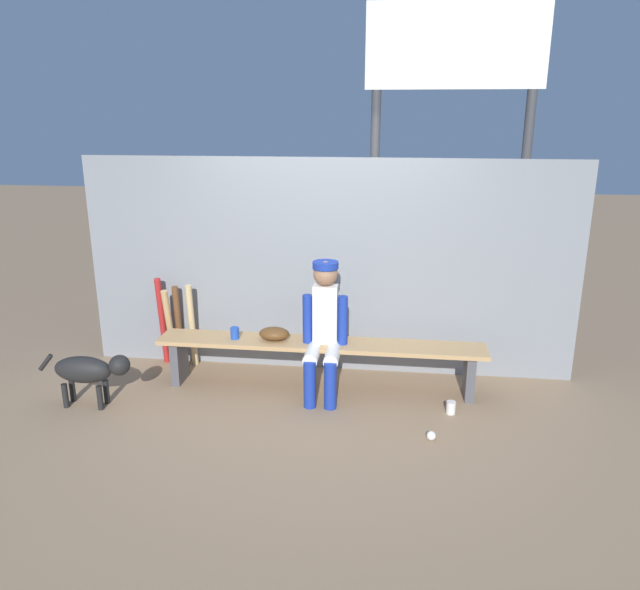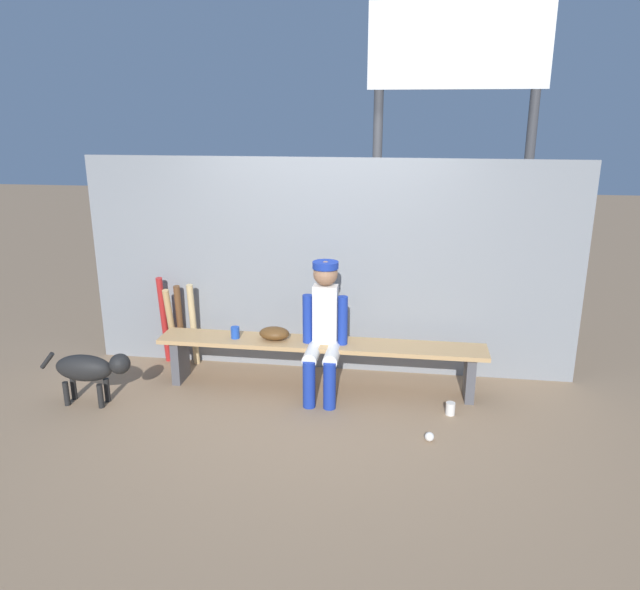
# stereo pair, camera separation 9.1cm
# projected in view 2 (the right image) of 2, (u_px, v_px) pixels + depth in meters

# --- Properties ---
(ground_plane) EXTENTS (30.00, 30.00, 0.00)m
(ground_plane) POSITION_uv_depth(u_px,v_px,m) (320.00, 388.00, 5.70)
(ground_plane) COLOR #937556
(chainlink_fence) EXTENTS (4.77, 0.03, 2.09)m
(chainlink_fence) POSITION_uv_depth(u_px,v_px,m) (327.00, 267.00, 5.87)
(chainlink_fence) COLOR gray
(chainlink_fence) RESTS_ON ground_plane
(dugout_bench) EXTENTS (3.02, 0.36, 0.47)m
(dugout_bench) POSITION_uv_depth(u_px,v_px,m) (320.00, 351.00, 5.59)
(dugout_bench) COLOR tan
(dugout_bench) RESTS_ON ground_plane
(player_seated) EXTENTS (0.41, 0.55, 1.23)m
(player_seated) POSITION_uv_depth(u_px,v_px,m) (324.00, 326.00, 5.40)
(player_seated) COLOR silver
(player_seated) RESTS_ON ground_plane
(baseball_glove) EXTENTS (0.28, 0.20, 0.12)m
(baseball_glove) POSITION_uv_depth(u_px,v_px,m) (274.00, 333.00, 5.60)
(baseball_glove) COLOR #593819
(baseball_glove) RESTS_ON dugout_bench
(bat_wood_natural) EXTENTS (0.08, 0.18, 0.88)m
(bat_wood_natural) POSITION_uv_depth(u_px,v_px,m) (193.00, 325.00, 6.08)
(bat_wood_natural) COLOR tan
(bat_wood_natural) RESTS_ON ground_plane
(bat_wood_dark) EXTENTS (0.08, 0.15, 0.84)m
(bat_wood_dark) POSITION_uv_depth(u_px,v_px,m) (180.00, 325.00, 6.15)
(bat_wood_dark) COLOR brown
(bat_wood_dark) RESTS_ON ground_plane
(bat_wood_tan) EXTENTS (0.07, 0.24, 0.83)m
(bat_wood_tan) POSITION_uv_depth(u_px,v_px,m) (171.00, 327.00, 6.10)
(bat_wood_tan) COLOR tan
(bat_wood_tan) RESTS_ON ground_plane
(bat_aluminum_red) EXTENTS (0.07, 0.17, 0.92)m
(bat_aluminum_red) POSITION_uv_depth(u_px,v_px,m) (164.00, 320.00, 6.16)
(bat_aluminum_red) COLOR #B22323
(bat_aluminum_red) RESTS_ON ground_plane
(baseball) EXTENTS (0.07, 0.07, 0.07)m
(baseball) POSITION_uv_depth(u_px,v_px,m) (429.00, 437.00, 4.77)
(baseball) COLOR white
(baseball) RESTS_ON ground_plane
(cup_on_ground) EXTENTS (0.08, 0.08, 0.11)m
(cup_on_ground) POSITION_uv_depth(u_px,v_px,m) (450.00, 409.00, 5.19)
(cup_on_ground) COLOR silver
(cup_on_ground) RESTS_ON ground_plane
(cup_on_bench) EXTENTS (0.08, 0.08, 0.11)m
(cup_on_bench) POSITION_uv_depth(u_px,v_px,m) (235.00, 333.00, 5.64)
(cup_on_bench) COLOR #1E47AD
(cup_on_bench) RESTS_ON dugout_bench
(scoreboard) EXTENTS (2.06, 0.27, 3.78)m
(scoreboard) POSITION_uv_depth(u_px,v_px,m) (462.00, 97.00, 6.12)
(scoreboard) COLOR #3F3F42
(scoreboard) RESTS_ON ground_plane
(dog) EXTENTS (0.84, 0.20, 0.49)m
(dog) POSITION_uv_depth(u_px,v_px,m) (90.00, 369.00, 5.30)
(dog) COLOR black
(dog) RESTS_ON ground_plane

